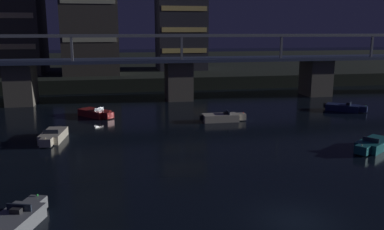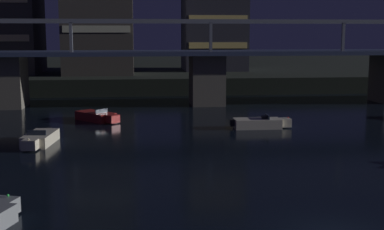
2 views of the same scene
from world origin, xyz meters
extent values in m
plane|color=black|center=(0.00, 0.00, 0.00)|extent=(400.00, 400.00, 0.00)
cube|color=black|center=(0.00, 87.13, 1.10)|extent=(240.00, 80.00, 2.20)
cube|color=#605B51|center=(-21.63, 39.13, 2.77)|extent=(3.60, 4.40, 5.55)
cube|color=#605B51|center=(0.00, 39.13, 2.77)|extent=(3.60, 4.40, 5.55)
cube|color=#605B51|center=(21.63, 39.13, 2.77)|extent=(3.60, 4.40, 5.55)
cube|color=#2D3856|center=(0.00, 39.13, 5.78)|extent=(92.52, 6.40, 0.45)
cube|color=slate|center=(0.00, 36.23, 9.20)|extent=(92.52, 0.36, 0.36)
cube|color=slate|center=(0.00, 42.03, 9.20)|extent=(92.52, 0.36, 0.36)
cube|color=slate|center=(-14.42, 36.23, 7.60)|extent=(0.30, 0.30, 3.20)
cube|color=slate|center=(0.00, 36.23, 7.60)|extent=(0.30, 0.30, 3.20)
cube|color=slate|center=(14.42, 36.23, 7.60)|extent=(0.30, 0.30, 3.20)
cube|color=slate|center=(28.84, 36.23, 7.60)|extent=(0.30, 0.30, 3.20)
cube|color=#423D38|center=(-28.11, 58.94, 14.87)|extent=(13.39, 10.21, 25.33)
cube|color=beige|center=(-12.95, 51.96, 8.44)|extent=(8.81, 0.10, 0.90)
cube|color=beige|center=(-12.95, 51.96, 14.68)|extent=(8.81, 0.10, 0.90)
cube|color=#282833|center=(4.23, 62.64, 11.98)|extent=(9.38, 9.05, 19.57)
cube|color=#F2D172|center=(4.23, 58.07, 6.11)|extent=(8.63, 0.10, 0.90)
cube|color=#F2D172|center=(4.23, 58.07, 10.03)|extent=(8.63, 0.10, 0.90)
cube|color=#F2D172|center=(4.23, 58.07, 13.94)|extent=(8.63, 0.10, 0.90)
cube|color=#19234C|center=(18.93, 26.78, 0.40)|extent=(4.15, 3.89, 0.80)
cube|color=#19234C|center=(20.78, 25.23, 0.45)|extent=(1.33, 1.34, 0.70)
cube|color=#283342|center=(19.59, 26.23, 0.98)|extent=(0.94, 1.10, 0.36)
cube|color=#262628|center=(19.39, 26.39, 0.92)|extent=(0.67, 0.69, 0.24)
cube|color=black|center=(17.28, 28.16, 0.50)|extent=(0.51, 0.51, 0.60)
sphere|color=#33D84C|center=(20.97, 25.07, 0.88)|extent=(0.12, 0.12, 0.12)
cube|color=gray|center=(-14.52, 1.70, 0.40)|extent=(2.98, 4.28, 0.80)
cube|color=gray|center=(-13.74, 3.97, 0.45)|extent=(1.23, 1.17, 0.70)
cube|color=#283342|center=(-14.24, 2.50, 0.98)|extent=(1.31, 0.54, 0.36)
cube|color=#262628|center=(-14.33, 2.26, 0.92)|extent=(0.66, 0.56, 0.24)
sphere|color=#33D84C|center=(-13.65, 4.21, 0.88)|extent=(0.12, 0.12, 0.12)
cube|color=beige|center=(-14.89, 19.45, 0.40)|extent=(2.25, 4.10, 0.80)
cube|color=beige|center=(-15.17, 17.06, 0.45)|extent=(1.09, 1.01, 0.70)
cube|color=#283342|center=(-14.99, 18.61, 0.98)|extent=(1.35, 0.26, 0.36)
cube|color=#262628|center=(-14.96, 18.86, 0.92)|extent=(0.60, 0.46, 0.24)
cube|color=black|center=(-14.63, 21.59, 0.50)|extent=(0.40, 0.40, 0.60)
sphere|color=beige|center=(-15.20, 16.81, 0.88)|extent=(0.12, 0.12, 0.12)
cube|color=beige|center=(2.27, 23.98, 0.40)|extent=(3.93, 1.85, 0.80)
cube|color=beige|center=(4.67, 23.95, 0.45)|extent=(0.91, 1.00, 0.70)
cube|color=#283342|center=(3.12, 23.97, 0.98)|extent=(0.12, 1.35, 0.36)
cube|color=#262628|center=(2.87, 23.97, 0.92)|extent=(0.41, 0.57, 0.24)
cube|color=black|center=(0.11, 24.01, 0.50)|extent=(0.36, 0.36, 0.60)
sphere|color=red|center=(4.92, 23.94, 0.88)|extent=(0.12, 0.12, 0.12)
cube|color=#196066|center=(12.39, 11.15, 0.40)|extent=(4.25, 3.67, 0.80)
cube|color=#196066|center=(10.39, 9.81, 0.45)|extent=(1.30, 1.32, 0.70)
cube|color=#283342|center=(11.68, 10.68, 0.98)|extent=(0.83, 1.18, 0.36)
cube|color=#262628|center=(11.89, 10.82, 0.92)|extent=(0.64, 0.69, 0.24)
cube|color=black|center=(14.18, 12.35, 0.50)|extent=(0.50, 0.50, 0.60)
sphere|color=beige|center=(10.18, 9.68, 0.88)|extent=(0.12, 0.12, 0.12)
cube|color=maroon|center=(-11.63, 29.30, 0.40)|extent=(3.96, 4.11, 0.80)
cube|color=maroon|center=(-10.02, 27.52, 0.45)|extent=(1.34, 1.33, 0.70)
cube|color=#283342|center=(-11.06, 28.67, 0.98)|extent=(1.07, 0.98, 0.36)
cube|color=#262628|center=(-11.23, 28.86, 0.92)|extent=(0.68, 0.67, 0.24)
cube|color=black|center=(-13.07, 30.90, 0.50)|extent=(0.51, 0.51, 0.60)
sphere|color=red|center=(-9.85, 27.33, 0.88)|extent=(0.12, 0.12, 0.12)
camera|label=1|loc=(-9.13, -18.04, 9.94)|focal=37.40mm
camera|label=2|loc=(-7.92, -19.10, 8.06)|focal=49.32mm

